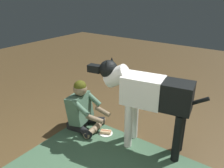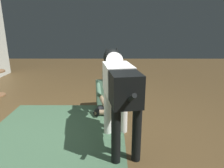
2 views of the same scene
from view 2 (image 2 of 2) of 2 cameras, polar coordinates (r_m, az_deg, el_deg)
The scene contains 5 objects.
ground_plane at distance 2.93m, azimuth -10.77°, elevation -15.00°, with size 14.04×14.04×0.00m, color #48361E.
area_rug at distance 2.94m, azimuth -16.74°, elevation -15.19°, with size 2.53×1.99×0.01m, color #39583F.
person_sitting_on_floor at distance 3.63m, azimuth -1.21°, elevation -2.66°, with size 0.67×0.57×0.80m.
large_dog at distance 2.54m, azimuth 1.93°, elevation 0.13°, with size 1.61×0.47×1.21m.
hot_dog_on_plate at distance 3.38m, azimuth -0.20°, elevation -9.70°, with size 0.21×0.21×0.06m.
Camera 2 is at (-2.45, -0.53, 1.51)m, focal length 32.07 mm.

